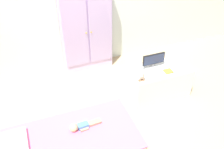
{
  "coord_description": "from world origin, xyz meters",
  "views": [
    {
      "loc": [
        -0.81,
        -2.16,
        2.58
      ],
      "look_at": [
        0.14,
        0.33,
        0.57
      ],
      "focal_mm": 40.58,
      "sensor_mm": 36.0,
      "label": 1
    }
  ],
  "objects_px": {
    "tv_stand": "(159,82)",
    "tv_monitor": "(154,60)",
    "rocking_horse_toy": "(142,77)",
    "doll": "(79,126)",
    "book_orange": "(168,71)",
    "wardrobe": "(86,29)",
    "bed": "(70,146)"
  },
  "relations": [
    {
      "from": "doll",
      "to": "tv_stand",
      "type": "relative_size",
      "value": 0.44
    },
    {
      "from": "tv_stand",
      "to": "rocking_horse_toy",
      "type": "height_order",
      "value": "rocking_horse_toy"
    },
    {
      "from": "tv_monitor",
      "to": "book_orange",
      "type": "height_order",
      "value": "tv_monitor"
    },
    {
      "from": "tv_monitor",
      "to": "rocking_horse_toy",
      "type": "xyz_separation_m",
      "value": [
        -0.28,
        -0.22,
        -0.08
      ]
    },
    {
      "from": "tv_stand",
      "to": "tv_monitor",
      "type": "height_order",
      "value": "tv_monitor"
    },
    {
      "from": "bed",
      "to": "doll",
      "type": "bearing_deg",
      "value": 32.91
    },
    {
      "from": "doll",
      "to": "book_orange",
      "type": "height_order",
      "value": "book_orange"
    },
    {
      "from": "book_orange",
      "to": "tv_stand",
      "type": "bearing_deg",
      "value": 124.03
    },
    {
      "from": "doll",
      "to": "rocking_horse_toy",
      "type": "xyz_separation_m",
      "value": [
        0.97,
        0.35,
        0.21
      ]
    },
    {
      "from": "wardrobe",
      "to": "book_orange",
      "type": "bearing_deg",
      "value": -54.28
    },
    {
      "from": "rocking_horse_toy",
      "to": "wardrobe",
      "type": "bearing_deg",
      "value": 108.65
    },
    {
      "from": "doll",
      "to": "rocking_horse_toy",
      "type": "height_order",
      "value": "rocking_horse_toy"
    },
    {
      "from": "bed",
      "to": "doll",
      "type": "relative_size",
      "value": 4.1
    },
    {
      "from": "doll",
      "to": "wardrobe",
      "type": "distance_m",
      "value": 1.71
    },
    {
      "from": "wardrobe",
      "to": "tv_monitor",
      "type": "height_order",
      "value": "wardrobe"
    },
    {
      "from": "tv_stand",
      "to": "bed",
      "type": "bearing_deg",
      "value": -158.44
    },
    {
      "from": "tv_monitor",
      "to": "rocking_horse_toy",
      "type": "height_order",
      "value": "tv_monitor"
    },
    {
      "from": "tv_monitor",
      "to": "book_orange",
      "type": "relative_size",
      "value": 2.93
    },
    {
      "from": "tv_stand",
      "to": "book_orange",
      "type": "height_order",
      "value": "book_orange"
    },
    {
      "from": "wardrobe",
      "to": "tv_stand",
      "type": "height_order",
      "value": "wardrobe"
    },
    {
      "from": "tv_stand",
      "to": "tv_monitor",
      "type": "bearing_deg",
      "value": 137.75
    },
    {
      "from": "bed",
      "to": "doll",
      "type": "height_order",
      "value": "doll"
    },
    {
      "from": "tv_stand",
      "to": "doll",
      "type": "bearing_deg",
      "value": -159.86
    },
    {
      "from": "doll",
      "to": "wardrobe",
      "type": "height_order",
      "value": "wardrobe"
    },
    {
      "from": "doll",
      "to": "wardrobe",
      "type": "bearing_deg",
      "value": 70.19
    },
    {
      "from": "tv_stand",
      "to": "rocking_horse_toy",
      "type": "xyz_separation_m",
      "value": [
        -0.36,
        -0.15,
        0.29
      ]
    },
    {
      "from": "doll",
      "to": "rocking_horse_toy",
      "type": "distance_m",
      "value": 1.05
    },
    {
      "from": "tv_stand",
      "to": "tv_monitor",
      "type": "xyz_separation_m",
      "value": [
        -0.08,
        0.08,
        0.37
      ]
    },
    {
      "from": "tv_stand",
      "to": "tv_monitor",
      "type": "relative_size",
      "value": 2.67
    },
    {
      "from": "bed",
      "to": "tv_stand",
      "type": "height_order",
      "value": "tv_stand"
    },
    {
      "from": "bed",
      "to": "doll",
      "type": "distance_m",
      "value": 0.25
    },
    {
      "from": "bed",
      "to": "tv_monitor",
      "type": "height_order",
      "value": "tv_monitor"
    }
  ]
}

